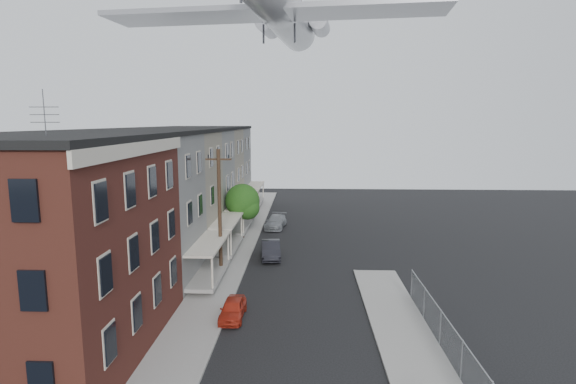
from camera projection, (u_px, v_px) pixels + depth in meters
The scene contains 17 objects.
sidewalk_left at pixel (235, 250), 38.16m from camera, with size 3.00×62.00×0.12m, color gray.
sidewalk_right at pixel (419, 367), 19.97m from camera, with size 3.00×26.00×0.12m, color gray.
curb_left at pixel (252, 250), 38.10m from camera, with size 0.15×62.00×0.14m, color gray.
curb_right at pixel (386, 366), 20.02m from camera, with size 0.15×26.00×0.14m, color gray.
corner_building at pixel (38, 246), 20.83m from camera, with size 10.31×12.30×12.15m.
row_house_a at pixel (122, 208), 30.21m from camera, with size 11.98×7.00×10.30m.
row_house_b at pixel (156, 192), 37.12m from camera, with size 11.98×7.00×10.30m.
row_house_c at pixel (179, 181), 44.03m from camera, with size 11.98×7.00×10.30m.
row_house_d at pixel (196, 173), 50.94m from camera, with size 11.98×7.00×10.30m.
row_house_e at pixel (209, 167), 57.85m from camera, with size 11.98×7.00×10.30m.
chainlink_fence at pixel (462, 360), 18.78m from camera, with size 0.06×18.06×1.90m.
utility_pole at pixel (220, 211), 31.52m from camera, with size 1.80×0.26×9.00m.
street_tree at pixel (244, 203), 41.50m from camera, with size 3.22×3.20×5.20m.
car_near at pixel (233, 309), 25.02m from camera, with size 1.29×3.20×1.09m, color #B42917.
car_mid at pixel (271, 250), 36.09m from camera, with size 1.45×4.16×1.37m, color black.
car_far at pixel (276, 222), 46.30m from camera, with size 1.82×4.47×1.30m, color gray.
airplane at pixel (278, 5), 37.48m from camera, with size 27.43×31.33×9.02m.
Camera 1 is at (0.40, -12.73, 10.88)m, focal length 28.00 mm.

